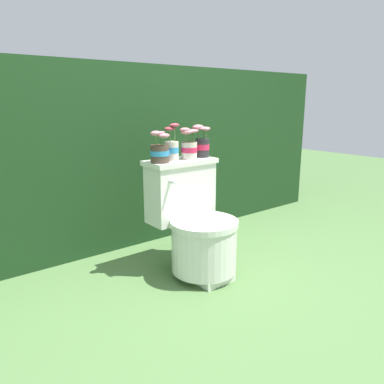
% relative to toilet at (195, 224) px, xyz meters
% --- Properties ---
extents(ground_plane, '(12.00, 12.00, 0.00)m').
position_rel_toilet_xyz_m(ground_plane, '(-0.07, -0.12, -0.32)').
color(ground_plane, '#4C703D').
extents(hedge_backdrop, '(4.12, 0.95, 1.35)m').
position_rel_toilet_xyz_m(hedge_backdrop, '(-0.07, 1.12, 0.35)').
color(hedge_backdrop, '#193819').
rests_on(hedge_backdrop, ground).
extents(toilet, '(0.47, 0.56, 0.72)m').
position_rel_toilet_xyz_m(toilet, '(0.00, 0.00, 0.00)').
color(toilet, silver).
rests_on(toilet, ground).
extents(potted_plant_left, '(0.13, 0.13, 0.20)m').
position_rel_toilet_xyz_m(potted_plant_left, '(-0.17, 0.12, 0.47)').
color(potted_plant_left, '#47382D').
rests_on(potted_plant_left, toilet).
extents(potted_plant_midleft, '(0.10, 0.09, 0.23)m').
position_rel_toilet_xyz_m(potted_plant_midleft, '(-0.06, 0.16, 0.48)').
color(potted_plant_midleft, beige).
rests_on(potted_plant_midleft, toilet).
extents(potted_plant_middle, '(0.15, 0.10, 0.20)m').
position_rel_toilet_xyz_m(potted_plant_middle, '(0.06, 0.13, 0.48)').
color(potted_plant_middle, beige).
rests_on(potted_plant_middle, toilet).
extents(potted_plant_midright, '(0.12, 0.09, 0.21)m').
position_rel_toilet_xyz_m(potted_plant_midright, '(0.18, 0.14, 0.49)').
color(potted_plant_midright, '#262628').
rests_on(potted_plant_midright, toilet).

